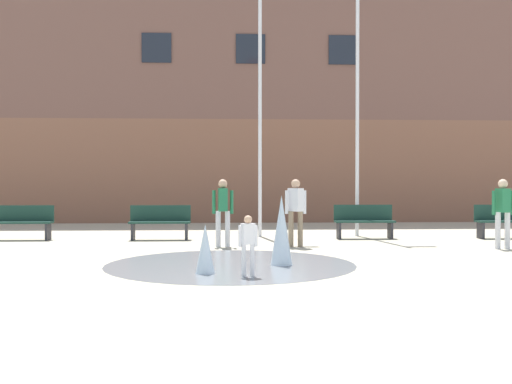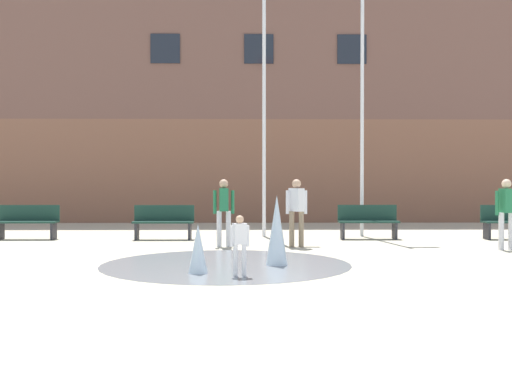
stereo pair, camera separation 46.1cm
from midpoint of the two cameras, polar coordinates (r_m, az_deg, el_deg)
ground_plane at (r=5.93m, az=6.10°, el=-13.85°), size 100.00×100.00×0.00m
library_building at (r=25.66m, az=0.64°, el=7.22°), size 36.00×6.05×8.67m
splash_fountain at (r=10.81m, az=0.09°, el=-5.16°), size 4.60×4.60×1.28m
park_bench_left_of_flagpoles at (r=17.01m, az=-20.17°, el=-2.64°), size 1.60×0.44×0.91m
park_bench_under_left_flagpole at (r=16.06m, az=-7.98°, el=-2.80°), size 1.60×0.44×0.91m
park_bench_center at (r=16.39m, az=11.42°, el=-2.73°), size 1.60×0.44×0.91m
park_bench_under_right_flagpole at (r=17.50m, az=23.89°, el=-2.56°), size 1.60×0.44×0.91m
teen_by_trashcan at (r=14.01m, az=4.82°, el=-1.47°), size 0.50×0.39×1.59m
adult_in_red at (r=14.59m, az=23.58°, el=-1.44°), size 0.50×0.35×1.59m
child_with_pink_shirt at (r=9.62m, az=-0.18°, el=-4.66°), size 0.31×0.20×0.99m
adult_near_bench at (r=14.08m, az=-2.15°, el=-1.45°), size 0.50×0.36×1.59m
flagpole_left at (r=16.98m, az=1.66°, el=9.75°), size 0.80×0.10×7.76m
flagpole_right at (r=17.35m, az=10.94°, el=9.96°), size 0.80×0.10×8.01m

